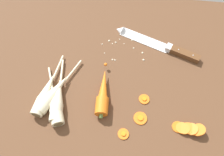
# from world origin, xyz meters

# --- Properties ---
(ground_plane) EXTENTS (1.20, 0.90, 0.04)m
(ground_plane) POSITION_xyz_m (0.00, 0.00, -0.02)
(ground_plane) COLOR brown
(chefs_knife) EXTENTS (0.34, 0.16, 0.04)m
(chefs_knife) POSITION_xyz_m (0.14, 0.16, 0.01)
(chefs_knife) COLOR silver
(chefs_knife) RESTS_ON ground_plane
(whole_carrot) EXTENTS (0.05, 0.21, 0.04)m
(whole_carrot) POSITION_xyz_m (-0.02, -0.08, 0.02)
(whole_carrot) COLOR orange
(whole_carrot) RESTS_ON ground_plane
(parsnip_front) EXTENTS (0.11, 0.22, 0.04)m
(parsnip_front) POSITION_xyz_m (-0.18, -0.10, 0.02)
(parsnip_front) COLOR beige
(parsnip_front) RESTS_ON ground_plane
(parsnip_mid_left) EXTENTS (0.05, 0.24, 0.04)m
(parsnip_mid_left) POSITION_xyz_m (-0.21, -0.11, 0.02)
(parsnip_mid_left) COLOR beige
(parsnip_mid_left) RESTS_ON ground_plane
(parsnip_mid_right) EXTENTS (0.11, 0.21, 0.04)m
(parsnip_mid_right) POSITION_xyz_m (-0.17, -0.14, 0.02)
(parsnip_mid_right) COLOR beige
(parsnip_mid_right) RESTS_ON ground_plane
(parsnip_back) EXTENTS (0.06, 0.24, 0.04)m
(parsnip_back) POSITION_xyz_m (-0.17, -0.12, 0.02)
(parsnip_back) COLOR beige
(parsnip_back) RESTS_ON ground_plane
(carrot_slice_stack) EXTENTS (0.10, 0.04, 0.03)m
(carrot_slice_stack) POSITION_xyz_m (0.26, -0.17, 0.01)
(carrot_slice_stack) COLOR orange
(carrot_slice_stack) RESTS_ON ground_plane
(carrot_slice_stray_near) EXTENTS (0.04, 0.04, 0.01)m
(carrot_slice_stray_near) POSITION_xyz_m (0.12, -0.08, 0.00)
(carrot_slice_stray_near) COLOR orange
(carrot_slice_stray_near) RESTS_ON ground_plane
(carrot_slice_stray_mid) EXTENTS (0.03, 0.03, 0.01)m
(carrot_slice_stray_mid) POSITION_xyz_m (0.06, -0.21, 0.00)
(carrot_slice_stray_mid) COLOR orange
(carrot_slice_stray_mid) RESTS_ON ground_plane
(carrot_slice_stray_far) EXTENTS (0.04, 0.04, 0.01)m
(carrot_slice_stray_far) POSITION_xyz_m (0.11, -0.15, 0.00)
(carrot_slice_stray_far) COLOR orange
(carrot_slice_stray_far) RESTS_ON ground_plane
(mince_crumbs) EXTENTS (0.18, 0.11, 0.01)m
(mince_crumbs) POSITION_xyz_m (0.03, 0.13, 0.00)
(mince_crumbs) COLOR beige
(mince_crumbs) RESTS_ON ground_plane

